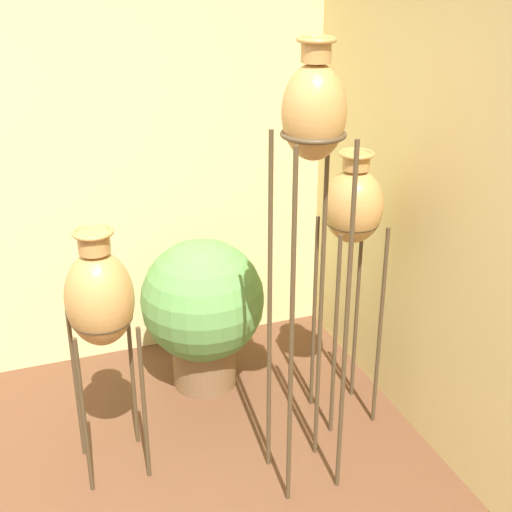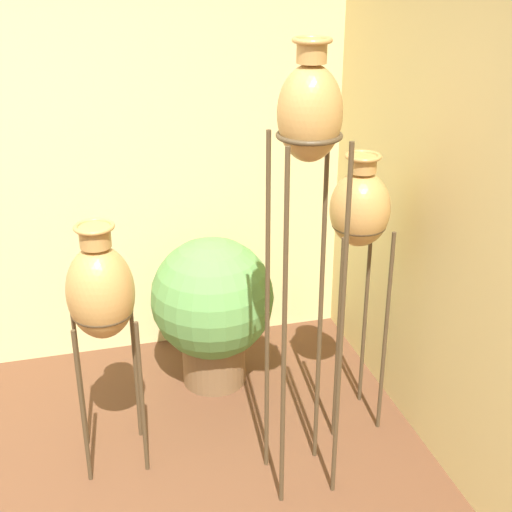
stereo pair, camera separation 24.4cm
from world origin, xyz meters
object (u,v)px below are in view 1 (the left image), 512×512
Objects in this scene: vase_stand_tall at (313,133)px; vase_stand_short at (100,299)px; vase_stand_medium at (353,211)px; potted_plant at (203,307)px.

vase_stand_short is at bearing 155.40° from vase_stand_tall.
vase_stand_medium is 1.66× the size of potted_plant.
potted_plant is at bearing 103.39° from vase_stand_tall.
potted_plant is (-0.60, 0.51, -0.65)m from vase_stand_medium.
potted_plant is at bearing 40.91° from vase_stand_short.
vase_stand_tall reaches higher than vase_stand_medium.
vase_stand_short is 1.41× the size of potted_plant.
vase_stand_medium is at bearing 43.60° from vase_stand_tall.
vase_stand_tall is at bearing -136.40° from vase_stand_medium.
potted_plant is at bearing 139.29° from vase_stand_medium.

